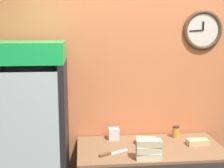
# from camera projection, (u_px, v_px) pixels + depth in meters

# --- Properties ---
(wall_back) EXTENTS (5.20, 0.10, 2.70)m
(wall_back) POSITION_uv_depth(u_px,v_px,m) (143.00, 92.00, 3.35)
(wall_back) COLOR #D17547
(wall_back) RESTS_ON ground_plane
(beverage_cooler) EXTENTS (0.72, 0.67, 1.92)m
(beverage_cooler) POSITION_uv_depth(u_px,v_px,m) (29.00, 133.00, 2.97)
(beverage_cooler) COLOR black
(beverage_cooler) RESTS_ON ground_plane
(sandwich_stack_bottom) EXTENTS (0.23, 0.11, 0.06)m
(sandwich_stack_bottom) POSITION_uv_depth(u_px,v_px,m) (149.00, 156.00, 2.75)
(sandwich_stack_bottom) COLOR beige
(sandwich_stack_bottom) RESTS_ON prep_counter
(sandwich_stack_middle) EXTENTS (0.22, 0.10, 0.06)m
(sandwich_stack_middle) POSITION_uv_depth(u_px,v_px,m) (149.00, 149.00, 2.74)
(sandwich_stack_middle) COLOR beige
(sandwich_stack_middle) RESTS_ON sandwich_stack_bottom
(sandwich_stack_top) EXTENTS (0.23, 0.11, 0.06)m
(sandwich_stack_top) POSITION_uv_depth(u_px,v_px,m) (149.00, 143.00, 2.73)
(sandwich_stack_top) COLOR beige
(sandwich_stack_top) RESTS_ON sandwich_stack_middle
(sandwich_flat_left) EXTENTS (0.21, 0.13, 0.06)m
(sandwich_flat_left) POSITION_uv_depth(u_px,v_px,m) (146.00, 141.00, 3.12)
(sandwich_flat_left) COLOR tan
(sandwich_flat_left) RESTS_ON prep_counter
(sandwich_flat_right) EXTENTS (0.21, 0.11, 0.05)m
(sandwich_flat_right) POSITION_uv_depth(u_px,v_px,m) (198.00, 142.00, 3.10)
(sandwich_flat_right) COLOR tan
(sandwich_flat_right) RESTS_ON prep_counter
(chefs_knife) EXTENTS (0.29, 0.19, 0.02)m
(chefs_knife) POSITION_uv_depth(u_px,v_px,m) (110.00, 154.00, 2.86)
(chefs_knife) COLOR silver
(chefs_knife) RESTS_ON prep_counter
(condiment_jar) EXTENTS (0.08, 0.08, 0.12)m
(condiment_jar) POSITION_uv_depth(u_px,v_px,m) (176.00, 132.00, 3.30)
(condiment_jar) COLOR gold
(condiment_jar) RESTS_ON prep_counter
(napkin_dispenser) EXTENTS (0.11, 0.09, 0.12)m
(napkin_dispenser) POSITION_uv_depth(u_px,v_px,m) (114.00, 134.00, 3.24)
(napkin_dispenser) COLOR silver
(napkin_dispenser) RESTS_ON prep_counter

